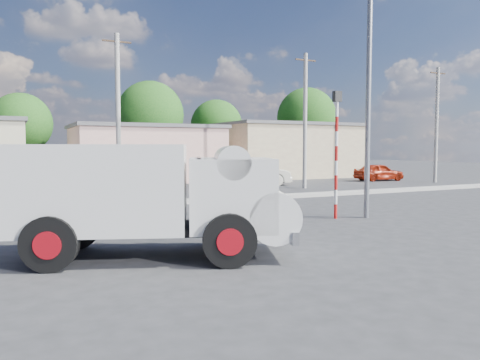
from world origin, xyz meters
name	(u,v)px	position (x,y,z in m)	size (l,w,h in m)	color
ground_plane	(278,233)	(0.00, 0.00, 0.00)	(120.00, 120.00, 0.00)	#2C2C2F
median	(185,202)	(0.00, 8.00, 0.08)	(40.00, 0.80, 0.16)	#99968E
truck	(156,195)	(-3.94, -1.30, 1.40)	(6.47, 4.22, 2.52)	black
bicycle	(261,217)	(-0.36, 0.36, 0.43)	(0.57, 1.64, 0.86)	black
cyclist	(261,206)	(-0.36, 0.36, 0.78)	(0.57, 0.37, 1.56)	silver
car_cream	(254,174)	(7.18, 15.06, 0.78)	(1.65, 4.72, 1.56)	beige
car_red	(379,172)	(17.56, 14.97, 0.64)	(1.51, 3.75, 1.28)	#9C200B
traffic_pole	(336,143)	(3.20, 1.50, 2.59)	(0.28, 0.18, 4.36)	red
streetlight	(365,74)	(4.14, 1.20, 4.96)	(2.34, 0.22, 9.00)	slate
building_row	(133,152)	(1.10, 22.00, 2.13)	(37.80, 7.30, 4.44)	beige
tree_row	(146,118)	(3.76, 28.45, 4.99)	(43.62, 7.43, 8.42)	#38281E
utility_poles	(216,118)	(3.25, 12.00, 4.07)	(35.40, 0.24, 8.00)	#99968E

